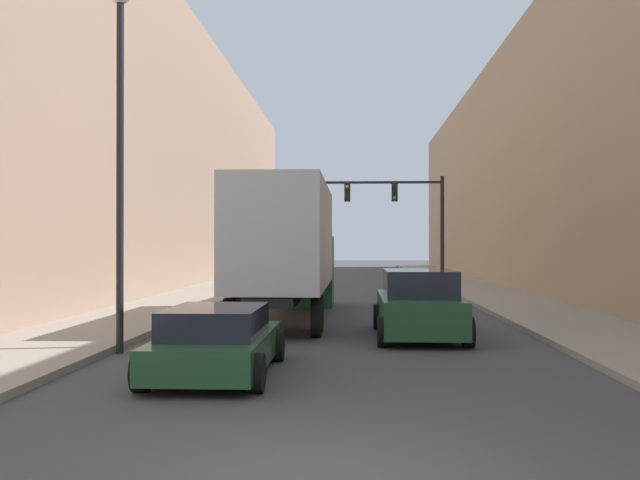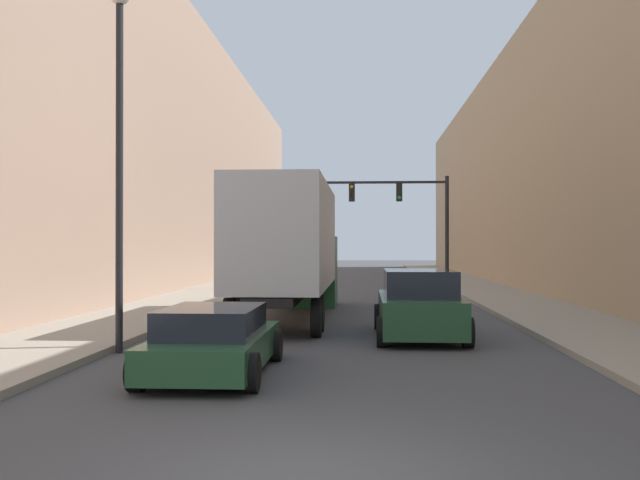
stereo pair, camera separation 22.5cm
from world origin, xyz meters
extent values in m
cube|color=gray|center=(6.61, 30.00, 0.07)|extent=(3.43, 80.00, 0.15)
cube|color=gray|center=(-6.61, 30.00, 0.07)|extent=(3.43, 80.00, 0.15)
cube|color=tan|center=(11.32, 30.00, 6.62)|extent=(6.00, 80.00, 13.25)
cube|color=#997A66|center=(-11.32, 30.00, 7.43)|extent=(6.00, 80.00, 14.86)
cube|color=silver|center=(-1.74, 14.46, 2.62)|extent=(2.53, 9.16, 3.05)
cube|color=black|center=(-1.74, 14.46, 0.95)|extent=(1.26, 9.16, 0.24)
cube|color=#1E512D|center=(-1.74, 20.33, 1.33)|extent=(2.53, 2.58, 2.67)
cylinder|color=black|center=(-2.86, 11.08, 0.50)|extent=(0.25, 1.00, 1.00)
cylinder|color=black|center=(-0.63, 11.08, 0.50)|extent=(0.25, 1.00, 1.00)
cylinder|color=black|center=(-2.86, 12.28, 0.50)|extent=(0.25, 1.00, 1.00)
cylinder|color=black|center=(-0.63, 12.28, 0.50)|extent=(0.25, 1.00, 1.00)
cylinder|color=black|center=(-2.86, 20.33, 0.50)|extent=(0.25, 1.00, 1.00)
cylinder|color=black|center=(-0.63, 20.33, 0.50)|extent=(0.25, 1.00, 1.00)
cube|color=#234C2D|center=(-2.14, 5.87, 0.46)|extent=(1.84, 4.41, 0.57)
cube|color=#1E232D|center=(-2.14, 5.65, 0.99)|extent=(1.62, 2.43, 0.50)
cylinder|color=black|center=(-3.06, 7.37, 0.32)|extent=(0.25, 0.64, 0.64)
cylinder|color=black|center=(-1.22, 7.37, 0.32)|extent=(0.25, 0.64, 0.64)
cylinder|color=black|center=(-3.06, 4.26, 0.32)|extent=(0.25, 0.64, 0.64)
cylinder|color=black|center=(-1.22, 4.26, 0.32)|extent=(0.25, 0.64, 0.64)
cube|color=#234C2D|center=(1.96, 11.23, 0.63)|extent=(1.94, 4.76, 0.87)
cube|color=#1E232D|center=(1.96, 11.00, 1.39)|extent=(1.71, 2.62, 0.66)
cylinder|color=black|center=(0.99, 12.91, 0.35)|extent=(0.25, 0.70, 0.70)
cylinder|color=black|center=(2.93, 12.91, 0.35)|extent=(0.25, 0.70, 0.70)
cylinder|color=black|center=(0.99, 9.45, 0.35)|extent=(0.25, 0.70, 0.70)
cylinder|color=black|center=(2.93, 9.45, 0.35)|extent=(0.25, 0.70, 0.70)
cylinder|color=black|center=(4.74, 29.00, 2.90)|extent=(0.20, 0.20, 5.79)
cube|color=black|center=(1.17, 29.00, 5.49)|extent=(7.14, 0.12, 0.12)
cube|color=black|center=(2.36, 29.00, 4.98)|extent=(0.30, 0.24, 0.90)
sphere|color=green|center=(2.36, 28.86, 4.70)|extent=(0.18, 0.18, 0.18)
cube|color=black|center=(-0.02, 29.00, 4.98)|extent=(0.30, 0.24, 0.90)
sphere|color=gold|center=(-0.02, 28.86, 5.26)|extent=(0.18, 0.18, 0.18)
cylinder|color=black|center=(-4.74, 8.24, 3.83)|extent=(0.16, 0.16, 7.66)
camera|label=1|loc=(0.34, -6.97, 2.36)|focal=40.00mm
camera|label=2|loc=(0.57, -6.95, 2.36)|focal=40.00mm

